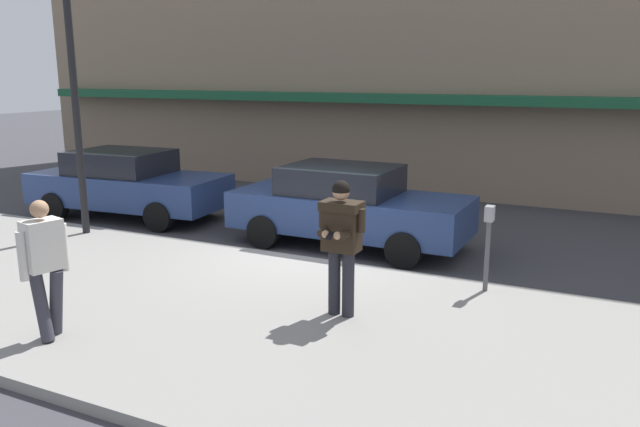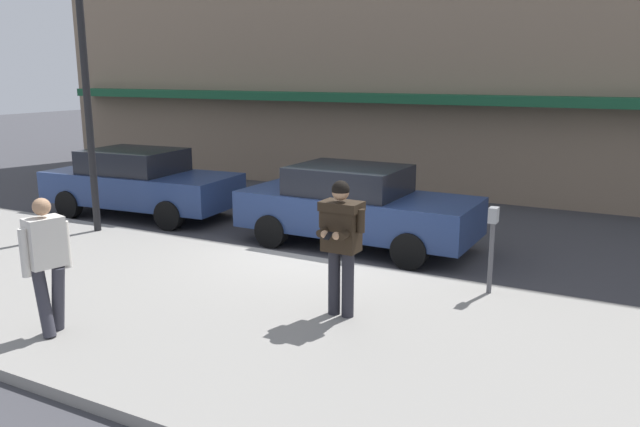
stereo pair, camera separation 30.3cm
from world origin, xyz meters
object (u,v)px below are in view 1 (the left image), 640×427
parked_sedan_near (127,183)px  man_texting_on_phone (341,234)px  parked_sedan_mid (348,205)px  parking_meter (488,236)px  street_lamp_post (73,79)px  pedestrian_in_light_coat (45,261)px

parked_sedan_near → man_texting_on_phone: 7.83m
parked_sedan_mid → man_texting_on_phone: bearing=-67.9°
man_texting_on_phone → parking_meter: bearing=49.4°
parked_sedan_mid → street_lamp_post: street_lamp_post is taller
parked_sedan_near → street_lamp_post: size_ratio=0.95×
man_texting_on_phone → parked_sedan_mid: bearing=112.1°
man_texting_on_phone → street_lamp_post: (-6.33, 1.73, 1.89)m
man_texting_on_phone → parking_meter: 2.36m
parked_sedan_near → parked_sedan_mid: (5.48, -0.01, 0.00)m
man_texting_on_phone → pedestrian_in_light_coat: 3.59m
man_texting_on_phone → street_lamp_post: size_ratio=0.37×
street_lamp_post → man_texting_on_phone: bearing=-15.3°
man_texting_on_phone → parking_meter: size_ratio=1.42×
parked_sedan_mid → street_lamp_post: 5.72m
street_lamp_post → parking_meter: bearing=0.4°
man_texting_on_phone → parking_meter: man_texting_on_phone is taller
parked_sedan_near → pedestrian_in_light_coat: pedestrian_in_light_coat is taller
pedestrian_in_light_coat → parking_meter: 5.90m
street_lamp_post → parking_meter: size_ratio=3.84×
parked_sedan_near → man_texting_on_phone: size_ratio=2.56×
street_lamp_post → parked_sedan_near: bearing=108.0°
parked_sedan_mid → man_texting_on_phone: size_ratio=2.51×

